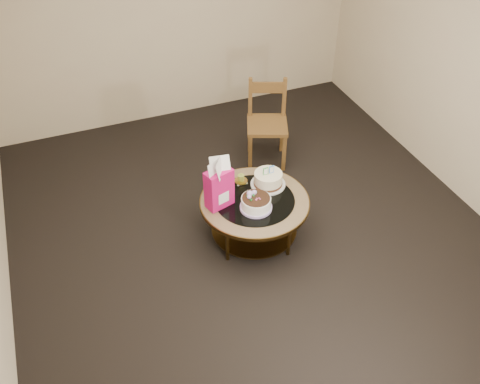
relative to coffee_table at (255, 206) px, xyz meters
name	(u,v)px	position (x,y,z in m)	size (l,w,h in m)	color
ground	(254,235)	(0.00, 0.00, -0.38)	(5.00, 5.00, 0.00)	black
room_walls	(257,95)	(0.00, 0.00, 1.16)	(4.52, 5.02, 2.61)	#C6B896
coffee_table	(255,206)	(0.00, 0.00, 0.00)	(1.02, 1.02, 0.46)	#563C18
decorated_cake	(256,203)	(-0.04, -0.11, 0.14)	(0.29, 0.29, 0.17)	#BBA0E2
cream_cake	(268,179)	(0.20, 0.16, 0.15)	(0.33, 0.33, 0.21)	silver
gift_bag	(219,184)	(-0.32, 0.05, 0.32)	(0.27, 0.23, 0.49)	#E0155E
pillar_candle	(241,180)	(-0.02, 0.29, 0.11)	(0.12, 0.12, 0.09)	#DCCB5A
dining_chair	(267,122)	(0.63, 1.14, 0.10)	(0.57, 0.57, 0.94)	brown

